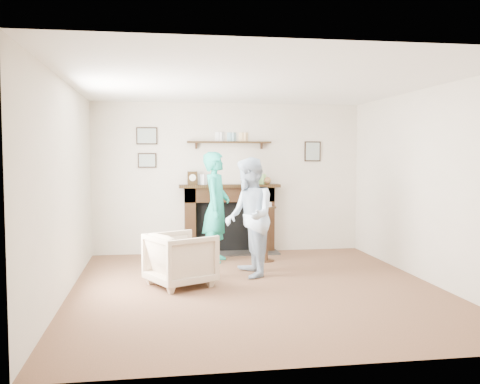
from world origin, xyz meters
The scene contains 6 objects.
ground centered at (0.00, 0.00, 0.00)m, with size 5.00×5.00×0.00m, color brown.
room_shell centered at (0.00, 0.69, 1.62)m, with size 4.54×5.02×2.52m.
armchair centered at (-0.91, 0.26, 0.00)m, with size 0.72×0.74×0.67m, color tan.
man centered at (0.02, 0.64, 0.00)m, with size 0.78×0.61×1.61m, color #A1B3CA.
woman centered at (-0.30, 1.72, 0.00)m, with size 0.62×0.40×1.69m, color teal.
pedestal_table centered at (0.46, 1.61, 0.60)m, with size 0.30×0.30×0.97m.
Camera 1 is at (-1.21, -6.39, 1.64)m, focal length 40.00 mm.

